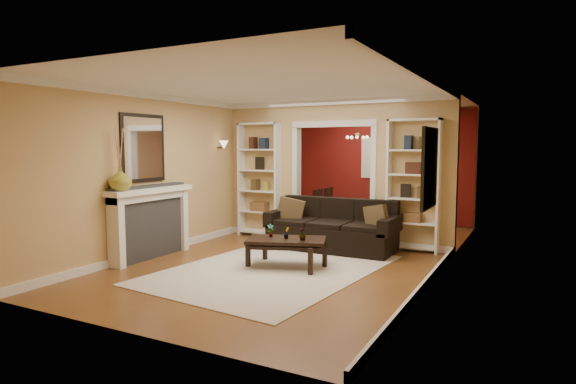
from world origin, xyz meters
The scene contains 30 objects.
floor centered at (0.00, 0.00, 0.00)m, with size 8.00×8.00×0.00m, color brown.
ceiling centered at (0.00, 0.00, 2.70)m, with size 8.00×8.00×0.00m, color white.
wall_back centered at (0.00, 4.00, 1.35)m, with size 8.00×8.00×0.00m, color tan.
wall_front centered at (0.00, -4.00, 1.35)m, with size 8.00×8.00×0.00m, color tan.
wall_left centered at (-2.25, 0.00, 1.35)m, with size 8.00×8.00×0.00m, color tan.
wall_right centered at (2.25, 0.00, 1.35)m, with size 8.00×8.00×0.00m, color tan.
partition_wall centered at (0.00, 1.20, 1.35)m, with size 4.50×0.15×2.70m, color tan.
red_back_panel centered at (0.00, 3.97, 1.32)m, with size 4.44×0.04×2.64m, color maroon.
dining_window centered at (0.00, 3.93, 1.55)m, with size 0.78×0.03×0.98m, color #8CA5CC.
area_rug centered at (0.03, -1.23, 0.01)m, with size 2.62×3.67×0.01m, color beige.
sofa centered at (0.27, 0.45, 0.45)m, with size 2.28×0.99×0.89m, color black.
pillow_left centered at (-0.54, 0.43, 0.67)m, with size 0.46×0.13×0.46m, color brown.
pillow_right centered at (1.08, 0.43, 0.64)m, with size 0.40×0.12×0.40m, color brown.
coffee_table centered at (0.13, -1.01, 0.22)m, with size 1.17×0.63×0.44m, color black.
plant_left centered at (-0.14, -1.01, 0.54)m, with size 0.11×0.07×0.20m, color #336626.
plant_center centered at (0.13, -1.01, 0.53)m, with size 0.10×0.08×0.17m, color #336626.
plant_right centered at (0.40, -1.01, 0.54)m, with size 0.10×0.10×0.19m, color #336626.
bookshelf_left centered at (-1.55, 1.03, 1.15)m, with size 0.90×0.30×2.30m, color white.
bookshelf_right centered at (1.55, 1.03, 1.15)m, with size 0.90×0.30×2.30m, color white.
fireplace centered at (-2.09, -1.50, 0.58)m, with size 0.32×1.70×1.16m, color white.
vase centered at (-2.09, -2.13, 1.34)m, with size 0.34×0.34×0.35m, color olive.
mirror centered at (-2.23, -1.50, 1.80)m, with size 0.03×0.95×1.10m, color silver.
wall_sconce centered at (-2.15, 0.55, 1.83)m, with size 0.18×0.18×0.22m, color #FFE0A5.
framed_art centered at (2.21, -1.00, 1.55)m, with size 0.04×0.85×1.05m, color black.
dining_table centered at (-0.06, 2.66, 0.26)m, with size 0.82×1.47×0.52m, color black.
dining_chair_nw centered at (-0.61, 2.36, 0.46)m, with size 0.45×0.45×0.91m, color black.
dining_chair_ne centered at (0.49, 2.36, 0.47)m, with size 0.46×0.46×0.93m, color black.
dining_chair_sw centered at (-0.61, 2.96, 0.45)m, with size 0.44×0.44×0.90m, color black.
dining_chair_se centered at (0.49, 2.96, 0.44)m, with size 0.44×0.44×0.88m, color black.
chandelier centered at (0.00, 2.70, 2.02)m, with size 0.50×0.50×0.30m, color #352A18.
Camera 1 is at (3.47, -7.33, 1.84)m, focal length 30.00 mm.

